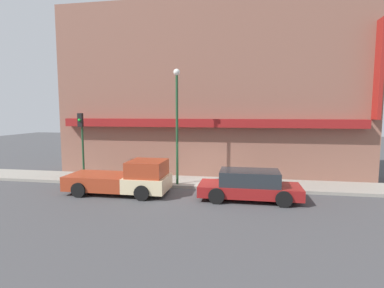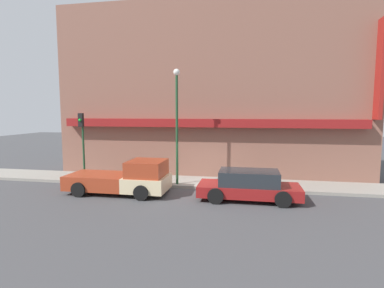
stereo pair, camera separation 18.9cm
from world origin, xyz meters
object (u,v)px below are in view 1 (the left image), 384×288
at_px(street_lamp, 177,114).
at_px(traffic_light, 82,134).
at_px(parked_car, 249,185).
at_px(pickup_truck, 125,179).
at_px(fire_hydrant, 249,179).

relative_size(street_lamp, traffic_light, 1.60).
bearing_deg(street_lamp, parked_car, -24.91).
distance_m(pickup_truck, fire_hydrant, 6.69).
xyz_separation_m(fire_hydrant, traffic_light, (-9.83, -0.15, 2.36)).
relative_size(parked_car, street_lamp, 0.76).
relative_size(pickup_truck, traffic_light, 1.32).
relative_size(parked_car, traffic_light, 1.21).
xyz_separation_m(street_lamp, traffic_light, (-5.85, 0.23, -1.19)).
bearing_deg(parked_car, street_lamp, 155.52).
bearing_deg(street_lamp, fire_hydrant, 5.42).
height_order(fire_hydrant, traffic_light, traffic_light).
distance_m(fire_hydrant, street_lamp, 5.34).
xyz_separation_m(fire_hydrant, street_lamp, (-3.98, -0.38, 3.54)).
bearing_deg(parked_car, pickup_truck, -179.57).
distance_m(pickup_truck, traffic_light, 4.59).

